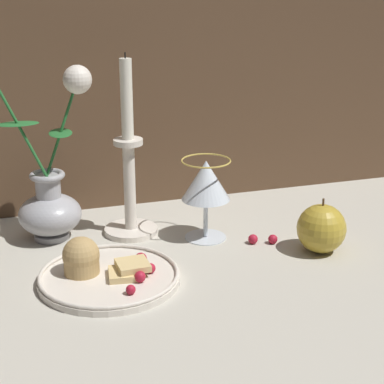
% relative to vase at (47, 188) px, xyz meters
% --- Properties ---
extents(ground_plane, '(2.40, 2.40, 0.00)m').
position_rel_vase_xyz_m(ground_plane, '(0.18, -0.13, -0.10)').
color(ground_plane, '#B7B2A3').
rests_on(ground_plane, ground).
extents(vase, '(0.20, 0.11, 0.36)m').
position_rel_vase_xyz_m(vase, '(0.00, 0.00, 0.00)').
color(vase, '#A3A3A8').
rests_on(vase, ground_plane).
extents(plate_with_pastries, '(0.22, 0.22, 0.07)m').
position_rel_vase_xyz_m(plate_with_pastries, '(0.06, -0.19, -0.08)').
color(plate_with_pastries, silver).
rests_on(plate_with_pastries, ground_plane).
extents(wine_glass, '(0.09, 0.09, 0.15)m').
position_rel_vase_xyz_m(wine_glass, '(0.27, -0.08, 0.01)').
color(wine_glass, silver).
rests_on(wine_glass, ground_plane).
extents(candlestick, '(0.10, 0.10, 0.33)m').
position_rel_vase_xyz_m(candlestick, '(0.14, -0.02, 0.01)').
color(candlestick, silver).
rests_on(candlestick, ground_plane).
extents(apple_beside_vase, '(0.08, 0.08, 0.10)m').
position_rel_vase_xyz_m(apple_beside_vase, '(0.43, -0.19, -0.05)').
color(apple_beside_vase, '#B2932D').
rests_on(apple_beside_vase, ground_plane).
extents(berry_near_plate, '(0.02, 0.02, 0.02)m').
position_rel_vase_xyz_m(berry_near_plate, '(0.34, -0.13, -0.09)').
color(berry_near_plate, '#AD192D').
rests_on(berry_near_plate, ground_plane).
extents(berry_front_center, '(0.02, 0.02, 0.02)m').
position_rel_vase_xyz_m(berry_front_center, '(0.37, -0.14, -0.09)').
color(berry_front_center, '#AD192D').
rests_on(berry_front_center, ground_plane).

